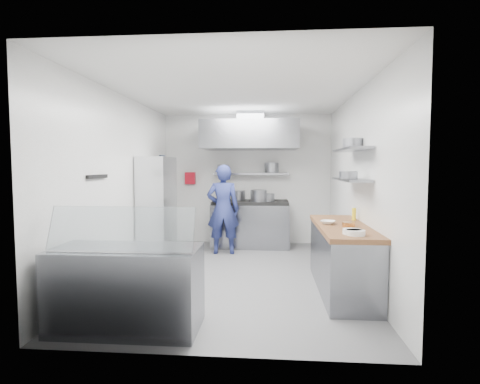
# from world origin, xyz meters

# --- Properties ---
(floor) EXTENTS (5.00, 5.00, 0.00)m
(floor) POSITION_xyz_m (0.00, 0.00, 0.00)
(floor) COLOR #555558
(floor) RESTS_ON ground
(ceiling) EXTENTS (5.00, 5.00, 0.00)m
(ceiling) POSITION_xyz_m (0.00, 0.00, 2.80)
(ceiling) COLOR silver
(ceiling) RESTS_ON wall_back
(wall_back) EXTENTS (3.60, 2.80, 0.02)m
(wall_back) POSITION_xyz_m (0.00, 2.50, 1.40)
(wall_back) COLOR white
(wall_back) RESTS_ON floor
(wall_front) EXTENTS (3.60, 2.80, 0.02)m
(wall_front) POSITION_xyz_m (0.00, -2.50, 1.40)
(wall_front) COLOR white
(wall_front) RESTS_ON floor
(wall_left) EXTENTS (2.80, 5.00, 0.02)m
(wall_left) POSITION_xyz_m (-1.80, 0.00, 1.40)
(wall_left) COLOR white
(wall_left) RESTS_ON floor
(wall_right) EXTENTS (2.80, 5.00, 0.02)m
(wall_right) POSITION_xyz_m (1.80, 0.00, 1.40)
(wall_right) COLOR white
(wall_right) RESTS_ON floor
(gas_range) EXTENTS (1.60, 0.80, 0.90)m
(gas_range) POSITION_xyz_m (0.10, 2.10, 0.45)
(gas_range) COLOR gray
(gas_range) RESTS_ON floor
(cooktop) EXTENTS (1.57, 0.78, 0.06)m
(cooktop) POSITION_xyz_m (0.10, 2.10, 0.93)
(cooktop) COLOR black
(cooktop) RESTS_ON gas_range
(stock_pot_left) EXTENTS (0.30, 0.30, 0.20)m
(stock_pot_left) POSITION_xyz_m (-0.18, 2.32, 1.06)
(stock_pot_left) COLOR slate
(stock_pot_left) RESTS_ON cooktop
(stock_pot_mid) EXTENTS (0.33, 0.33, 0.24)m
(stock_pot_mid) POSITION_xyz_m (0.27, 1.96, 1.08)
(stock_pot_mid) COLOR slate
(stock_pot_mid) RESTS_ON cooktop
(stock_pot_right) EXTENTS (0.27, 0.27, 0.16)m
(stock_pot_right) POSITION_xyz_m (0.46, 2.07, 1.04)
(stock_pot_right) COLOR slate
(stock_pot_right) RESTS_ON cooktop
(over_range_shelf) EXTENTS (1.60, 0.30, 0.04)m
(over_range_shelf) POSITION_xyz_m (0.10, 2.34, 1.52)
(over_range_shelf) COLOR gray
(over_range_shelf) RESTS_ON wall_back
(shelf_pot_a) EXTENTS (0.24, 0.24, 0.18)m
(shelf_pot_a) POSITION_xyz_m (-0.51, 2.31, 1.63)
(shelf_pot_a) COLOR slate
(shelf_pot_a) RESTS_ON over_range_shelf
(shelf_pot_b) EXTENTS (0.30, 0.30, 0.22)m
(shelf_pot_b) POSITION_xyz_m (0.54, 2.41, 1.65)
(shelf_pot_b) COLOR slate
(shelf_pot_b) RESTS_ON over_range_shelf
(extractor_hood) EXTENTS (1.90, 1.15, 0.55)m
(extractor_hood) POSITION_xyz_m (0.10, 1.93, 2.30)
(extractor_hood) COLOR gray
(extractor_hood) RESTS_ON wall_back
(hood_duct) EXTENTS (0.55, 0.55, 0.24)m
(hood_duct) POSITION_xyz_m (0.10, 2.15, 2.68)
(hood_duct) COLOR slate
(hood_duct) RESTS_ON extractor_hood
(red_firebox) EXTENTS (0.22, 0.10, 0.26)m
(red_firebox) POSITION_xyz_m (-1.25, 2.44, 1.42)
(red_firebox) COLOR #B30E1F
(red_firebox) RESTS_ON wall_back
(chef) EXTENTS (0.66, 0.47, 1.71)m
(chef) POSITION_xyz_m (-0.39, 1.41, 0.86)
(chef) COLOR navy
(chef) RESTS_ON floor
(wire_rack) EXTENTS (0.50, 0.90, 1.85)m
(wire_rack) POSITION_xyz_m (-1.53, 0.91, 0.93)
(wire_rack) COLOR silver
(wire_rack) RESTS_ON floor
(rack_bin_a) EXTENTS (0.17, 0.21, 0.19)m
(rack_bin_a) POSITION_xyz_m (-1.53, 0.93, 0.80)
(rack_bin_a) COLOR white
(rack_bin_a) RESTS_ON wire_rack
(rack_bin_b) EXTENTS (0.12, 0.16, 0.14)m
(rack_bin_b) POSITION_xyz_m (-1.53, 1.49, 1.30)
(rack_bin_b) COLOR yellow
(rack_bin_b) RESTS_ON wire_rack
(rack_jar) EXTENTS (0.12, 0.12, 0.18)m
(rack_jar) POSITION_xyz_m (-1.48, 1.09, 1.80)
(rack_jar) COLOR black
(rack_jar) RESTS_ON wire_rack
(knife_strip) EXTENTS (0.04, 0.55, 0.05)m
(knife_strip) POSITION_xyz_m (-1.78, -0.90, 1.55)
(knife_strip) COLOR black
(knife_strip) RESTS_ON wall_left
(prep_counter_base) EXTENTS (0.62, 2.00, 0.84)m
(prep_counter_base) POSITION_xyz_m (1.48, -0.60, 0.42)
(prep_counter_base) COLOR gray
(prep_counter_base) RESTS_ON floor
(prep_counter_top) EXTENTS (0.65, 2.04, 0.06)m
(prep_counter_top) POSITION_xyz_m (1.48, -0.60, 0.87)
(prep_counter_top) COLOR brown
(prep_counter_top) RESTS_ON prep_counter_base
(plate_stack_a) EXTENTS (0.21, 0.21, 0.06)m
(plate_stack_a) POSITION_xyz_m (1.48, -1.36, 0.93)
(plate_stack_a) COLOR white
(plate_stack_a) RESTS_ON prep_counter_top
(plate_stack_b) EXTENTS (0.22, 0.22, 0.06)m
(plate_stack_b) POSITION_xyz_m (1.46, -1.30, 0.93)
(plate_stack_b) COLOR white
(plate_stack_b) RESTS_ON prep_counter_top
(copper_pan) EXTENTS (0.16, 0.16, 0.06)m
(copper_pan) POSITION_xyz_m (1.53, -0.77, 0.93)
(copper_pan) COLOR #C57A37
(copper_pan) RESTS_ON prep_counter_top
(squeeze_bottle) EXTENTS (0.06, 0.06, 0.18)m
(squeeze_bottle) POSITION_xyz_m (1.73, -0.16, 0.99)
(squeeze_bottle) COLOR yellow
(squeeze_bottle) RESTS_ON prep_counter_top
(mixing_bowl) EXTENTS (0.26, 0.26, 0.05)m
(mixing_bowl) POSITION_xyz_m (1.29, -0.55, 0.92)
(mixing_bowl) COLOR white
(mixing_bowl) RESTS_ON prep_counter_top
(wall_shelf_lower) EXTENTS (0.30, 1.30, 0.04)m
(wall_shelf_lower) POSITION_xyz_m (1.64, -0.30, 1.50)
(wall_shelf_lower) COLOR gray
(wall_shelf_lower) RESTS_ON wall_right
(wall_shelf_upper) EXTENTS (0.30, 1.30, 0.04)m
(wall_shelf_upper) POSITION_xyz_m (1.64, -0.30, 1.92)
(wall_shelf_upper) COLOR gray
(wall_shelf_upper) RESTS_ON wall_right
(shelf_pot_c) EXTENTS (0.25, 0.25, 0.10)m
(shelf_pot_c) POSITION_xyz_m (1.56, -0.54, 1.57)
(shelf_pot_c) COLOR slate
(shelf_pot_c) RESTS_ON wall_shelf_lower
(shelf_pot_d) EXTENTS (0.29, 0.29, 0.14)m
(shelf_pot_d) POSITION_xyz_m (1.68, -0.21, 2.01)
(shelf_pot_d) COLOR slate
(shelf_pot_d) RESTS_ON wall_shelf_upper
(display_case) EXTENTS (1.50, 0.70, 0.85)m
(display_case) POSITION_xyz_m (-0.96, -2.00, 0.42)
(display_case) COLOR gray
(display_case) RESTS_ON floor
(display_glass) EXTENTS (1.47, 0.19, 0.42)m
(display_glass) POSITION_xyz_m (-0.96, -2.12, 1.07)
(display_glass) COLOR silver
(display_glass) RESTS_ON display_case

